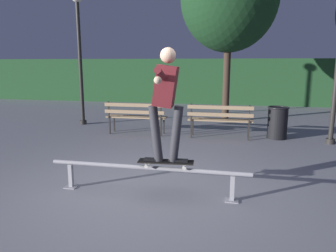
% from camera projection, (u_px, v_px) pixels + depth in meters
% --- Properties ---
extents(ground_plane, '(90.00, 90.00, 0.00)m').
position_uv_depth(ground_plane, '(148.00, 192.00, 4.68)').
color(ground_plane, gray).
extents(hedge_backdrop, '(24.00, 1.20, 2.06)m').
position_uv_depth(hedge_backdrop, '(210.00, 81.00, 15.01)').
color(hedge_backdrop, '#234C28').
rests_on(hedge_backdrop, ground).
extents(grind_rail, '(2.93, 0.18, 0.42)m').
position_uv_depth(grind_rail, '(147.00, 172.00, 4.57)').
color(grind_rail, '#9E9EA3').
rests_on(grind_rail, ground).
extents(skateboard, '(0.79, 0.26, 0.09)m').
position_uv_depth(skateboard, '(166.00, 162.00, 4.48)').
color(skateboard, black).
rests_on(skateboard, grind_rail).
extents(skateboarder, '(0.63, 1.41, 1.56)m').
position_uv_depth(skateboarder, '(166.00, 95.00, 4.30)').
color(skateboarder, black).
rests_on(skateboarder, skateboard).
extents(park_bench_leftmost, '(1.60, 0.42, 0.88)m').
position_uv_depth(park_bench_leftmost, '(136.00, 114.00, 8.37)').
color(park_bench_leftmost, '#282623').
rests_on(park_bench_leftmost, ground).
extents(park_bench_left_center, '(1.60, 0.42, 0.88)m').
position_uv_depth(park_bench_left_center, '(220.00, 117.00, 7.93)').
color(park_bench_left_center, '#282623').
rests_on(park_bench_left_center, ground).
extents(lamp_post_left, '(0.32, 0.32, 3.90)m').
position_uv_depth(lamp_post_left, '(79.00, 42.00, 9.42)').
color(lamp_post_left, '#282623').
rests_on(lamp_post_left, ground).
extents(trash_can, '(0.52, 0.52, 0.80)m').
position_uv_depth(trash_can, '(278.00, 122.00, 7.95)').
color(trash_can, black).
rests_on(trash_can, ground).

